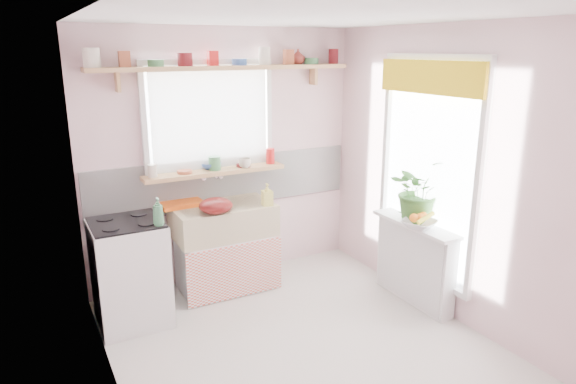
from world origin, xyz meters
TOP-DOWN VIEW (x-y plane):
  - room at (0.66, 0.86)m, footprint 3.20×3.20m
  - sink_unit at (-0.15, 1.29)m, footprint 0.95×0.65m
  - cooker at (-1.10, 1.05)m, footprint 0.58×0.58m
  - radiator_ledge at (1.30, 0.20)m, footprint 0.22×0.95m
  - windowsill at (-0.15, 1.48)m, footprint 1.40×0.22m
  - pine_shelf at (0.00, 1.47)m, footprint 2.52×0.24m
  - shelf_crockery at (-0.02, 1.47)m, footprint 2.47×0.11m
  - sill_crockery at (-0.15, 1.48)m, footprint 1.35×0.11m
  - dish_tray at (-0.51, 1.50)m, footprint 0.42×0.32m
  - colander at (-0.29, 1.11)m, footprint 0.37×0.37m
  - jade_plant at (1.33, 0.26)m, footprint 0.61×0.56m
  - fruit_bowl at (1.21, 0.08)m, footprint 0.37×0.37m
  - herb_pot at (1.21, 0.28)m, footprint 0.11×0.08m
  - soap_bottle_sink at (0.22, 1.10)m, footprint 0.11×0.11m
  - sill_cup at (0.14, 1.42)m, footprint 0.13×0.13m
  - sill_bowl at (-0.17, 1.54)m, footprint 0.24×0.24m
  - shelf_vase at (0.80, 1.53)m, footprint 0.17×0.17m
  - cooker_bottle at (-0.88, 0.83)m, footprint 0.09×0.09m
  - fruit at (1.22, 0.09)m, footprint 0.20×0.14m

SIDE VIEW (x-z plane):
  - radiator_ledge at x=1.30m, z-range 0.01..0.78m
  - sink_unit at x=-0.15m, z-range -0.13..0.99m
  - cooker at x=-1.10m, z-range 0.00..0.92m
  - fruit_bowl at x=1.21m, z-range 0.78..0.85m
  - dish_tray at x=-0.51m, z-range 0.85..0.89m
  - fruit at x=1.22m, z-range 0.82..0.92m
  - herb_pot at x=1.21m, z-range 0.78..0.97m
  - colander at x=-0.29m, z-range 0.85..0.99m
  - soap_bottle_sink at x=0.22m, z-range 0.85..1.06m
  - cooker_bottle at x=-0.88m, z-range 0.92..1.15m
  - jade_plant at x=1.33m, z-range 0.77..1.35m
  - windowsill at x=-0.15m, z-range 1.12..1.16m
  - sill_bowl at x=-0.17m, z-range 1.16..1.22m
  - sill_cup at x=0.14m, z-range 1.16..1.26m
  - sill_crockery at x=-0.15m, z-range 1.16..1.28m
  - room at x=0.66m, z-range -0.23..2.97m
  - pine_shelf at x=0.00m, z-range 2.10..2.14m
  - shelf_crockery at x=-0.02m, z-range 2.13..2.25m
  - shelf_vase at x=0.80m, z-range 2.14..2.29m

